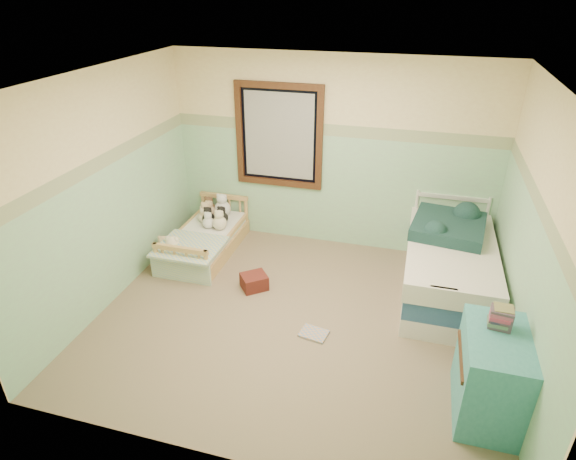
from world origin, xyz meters
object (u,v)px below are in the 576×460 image
(plush_floor_cream, at_px, (174,255))
(plush_floor_tan, at_px, (165,252))
(twin_bed_frame, at_px, (445,286))
(toddler_bed_frame, at_px, (206,246))
(floor_book, at_px, (314,334))
(red_pillow, at_px, (254,282))
(dresser, at_px, (491,376))

(plush_floor_cream, relative_size, plush_floor_tan, 1.20)
(plush_floor_tan, distance_m, twin_bed_frame, 3.50)
(toddler_bed_frame, height_order, floor_book, toddler_bed_frame)
(red_pillow, bearing_deg, plush_floor_tan, 166.86)
(plush_floor_cream, xyz_separation_m, red_pillow, (1.15, -0.22, -0.05))
(toddler_bed_frame, relative_size, red_pillow, 5.03)
(plush_floor_tan, height_order, floor_book, plush_floor_tan)
(twin_bed_frame, relative_size, red_pillow, 6.40)
(plush_floor_cream, height_order, plush_floor_tan, plush_floor_cream)
(toddler_bed_frame, xyz_separation_m, floor_book, (1.77, -1.27, -0.08))
(plush_floor_tan, relative_size, twin_bed_frame, 0.13)
(twin_bed_frame, height_order, floor_book, twin_bed_frame)
(dresser, xyz_separation_m, red_pillow, (-2.46, 1.20, -0.30))
(toddler_bed_frame, distance_m, floor_book, 2.18)
(plush_floor_cream, bearing_deg, red_pillow, -10.88)
(red_pillow, bearing_deg, dresser, -26.00)
(toddler_bed_frame, distance_m, dresser, 3.84)
(red_pillow, distance_m, floor_book, 1.08)
(floor_book, bearing_deg, toddler_bed_frame, 154.48)
(floor_book, bearing_deg, dresser, -9.34)
(red_pillow, bearing_deg, toddler_bed_frame, 144.73)
(red_pillow, bearing_deg, floor_book, -36.20)
(toddler_bed_frame, xyz_separation_m, red_pillow, (0.90, -0.64, -0.00))
(twin_bed_frame, bearing_deg, plush_floor_tan, -177.25)
(twin_bed_frame, relative_size, floor_book, 6.61)
(dresser, bearing_deg, red_pillow, 154.00)
(dresser, bearing_deg, plush_floor_tan, 158.28)
(twin_bed_frame, height_order, dresser, dresser)
(plush_floor_tan, bearing_deg, floor_book, -23.26)
(plush_floor_cream, distance_m, plush_floor_tan, 0.20)
(plush_floor_tan, relative_size, floor_book, 0.83)
(dresser, relative_size, red_pillow, 2.76)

